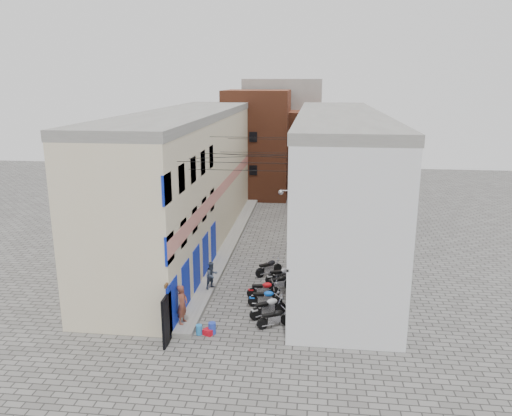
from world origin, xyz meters
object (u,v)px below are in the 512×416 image
at_px(motorcycle_a, 274,317).
at_px(motorcycle_f, 282,274).
at_px(water_jug_far, 212,328).
at_px(motorcycle_d, 264,288).
at_px(motorcycle_g, 269,267).
at_px(red_crate, 208,332).
at_px(water_jug_near, 199,330).
at_px(motorcycle_e, 279,282).
at_px(motorcycle_b, 268,306).
at_px(motorcycle_c, 265,297).
at_px(person_b, 212,275).
at_px(person_a, 182,304).

distance_m(motorcycle_a, motorcycle_f, 5.02).
xyz_separation_m(motorcycle_a, water_jug_far, (-2.70, -0.94, -0.23)).
bearing_deg(motorcycle_d, water_jug_far, -38.92).
xyz_separation_m(motorcycle_g, water_jug_far, (-1.86, -7.11, -0.26)).
xyz_separation_m(motorcycle_d, red_crate, (-2.03, -4.16, -0.38)).
relative_size(motorcycle_a, motorcycle_f, 0.89).
relative_size(motorcycle_f, water_jug_near, 4.28).
bearing_deg(motorcycle_e, motorcycle_b, -35.20).
xyz_separation_m(motorcycle_e, motorcycle_g, (-0.75, 2.08, 0.03)).
relative_size(motorcycle_c, person_b, 1.18).
relative_size(motorcycle_b, red_crate, 4.65).
height_order(water_jug_near, water_jug_far, water_jug_far).
relative_size(motorcycle_d, red_crate, 4.20).
bearing_deg(motorcycle_d, water_jug_near, -44.36).
bearing_deg(motorcycle_c, motorcycle_b, 5.56).
height_order(motorcycle_d, person_b, person_b).
distance_m(motorcycle_c, motorcycle_d, 1.02).
bearing_deg(motorcycle_g, motorcycle_f, -5.07).
height_order(motorcycle_f, motorcycle_g, motorcycle_f).
relative_size(motorcycle_d, water_jug_far, 3.30).
bearing_deg(motorcycle_f, motorcycle_d, -46.70).
distance_m(motorcycle_e, motorcycle_f, 0.94).
bearing_deg(water_jug_near, person_a, 149.89).
bearing_deg(motorcycle_d, motorcycle_b, -2.25).
xyz_separation_m(motorcycle_g, red_crate, (-2.02, -7.24, -0.39)).
bearing_deg(person_a, motorcycle_c, -43.04).
height_order(motorcycle_b, motorcycle_g, motorcycle_b).
distance_m(motorcycle_a, red_crate, 3.07).
distance_m(motorcycle_a, motorcycle_c, 2.19).
height_order(person_a, water_jug_near, person_a).
height_order(water_jug_near, red_crate, water_jug_near).
bearing_deg(motorcycle_c, motorcycle_d, -177.33).
bearing_deg(water_jug_near, red_crate, 0.00).
bearing_deg(motorcycle_e, water_jug_near, -61.62).
distance_m(motorcycle_g, person_b, 3.92).
relative_size(water_jug_near, water_jug_far, 0.85).
xyz_separation_m(motorcycle_b, water_jug_near, (-2.89, -2.00, -0.34)).
relative_size(motorcycle_a, motorcycle_e, 1.00).
bearing_deg(motorcycle_g, water_jug_near, -59.78).
distance_m(motorcycle_b, motorcycle_c, 1.19).
bearing_deg(motorcycle_f, person_a, -60.05).
distance_m(motorcycle_c, person_a, 4.43).
relative_size(motorcycle_a, person_b, 1.17).
relative_size(water_jug_far, red_crate, 1.27).
relative_size(motorcycle_d, person_b, 1.20).
bearing_deg(motorcycle_b, motorcycle_e, 140.73).
bearing_deg(water_jug_far, motorcycle_b, 38.88).
bearing_deg(red_crate, motorcycle_g, 74.43).
xyz_separation_m(motorcycle_d, water_jug_far, (-1.88, -4.03, -0.24)).
distance_m(water_jug_near, red_crate, 0.42).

